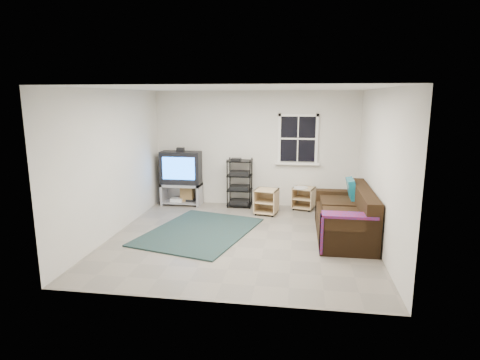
% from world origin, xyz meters
% --- Properties ---
extents(room, '(4.60, 4.62, 4.60)m').
position_xyz_m(room, '(0.95, 2.27, 1.48)').
color(room, gray).
rests_on(room, ground).
extents(tv_unit, '(0.91, 0.45, 1.33)m').
position_xyz_m(tv_unit, '(-1.68, 2.05, 0.73)').
color(tv_unit, '#A2A2AA').
rests_on(tv_unit, ground).
extents(av_rack, '(0.55, 0.40, 1.10)m').
position_xyz_m(av_rack, '(-0.33, 2.08, 0.48)').
color(av_rack, black).
rests_on(av_rack, ground).
extents(side_table_left, '(0.53, 0.53, 0.54)m').
position_xyz_m(side_table_left, '(0.33, 1.60, 0.29)').
color(side_table_left, tan).
rests_on(side_table_left, ground).
extents(side_table_right, '(0.55, 0.55, 0.52)m').
position_xyz_m(side_table_right, '(1.12, 2.08, 0.29)').
color(side_table_right, tan).
rests_on(side_table_right, ground).
extents(sofa, '(0.92, 2.08, 0.95)m').
position_xyz_m(sofa, '(1.85, 0.37, 0.34)').
color(sofa, black).
rests_on(sofa, ground).
extents(shag_rug, '(2.22, 2.67, 0.03)m').
position_xyz_m(shag_rug, '(-0.80, 0.20, 0.01)').
color(shag_rug, black).
rests_on(shag_rug, ground).
extents(paper_bag, '(0.31, 0.21, 0.42)m').
position_xyz_m(paper_bag, '(-1.56, 2.07, 0.21)').
color(paper_bag, olive).
rests_on(paper_bag, ground).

